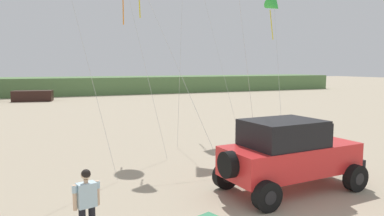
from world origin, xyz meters
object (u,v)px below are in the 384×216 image
Objects in this scene: person_watching at (87,202)px; kite_green_box at (274,6)px; jeep at (289,153)px; distant_sedan at (33,96)px.

kite_green_box is at bearing 38.48° from person_watching.
jeep reaches higher than person_watching.
distant_sedan is at bearing 115.27° from kite_green_box.
person_watching is 0.21× the size of kite_green_box.
person_watching is at bearing -141.52° from kite_green_box.
person_watching is at bearing -170.76° from jeep.
kite_green_box reaches higher than distant_sedan.
distant_sedan is (-7.88, 35.24, -0.60)m from jeep.
jeep is 2.96× the size of person_watching.
kite_green_box is at bearing 57.77° from jeep.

